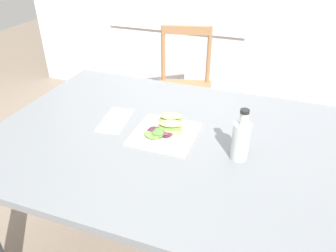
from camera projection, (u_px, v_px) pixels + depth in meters
dining_table at (162, 156)px, 1.37m from camera, size 1.39×1.03×0.74m
chair_wooden_far at (184, 88)px, 2.40m from camera, size 0.48×0.48×0.87m
plate_lunch at (165, 134)px, 1.31m from camera, size 0.25×0.25×0.01m
sandwich_half_front at (171, 127)px, 1.30m from camera, size 0.10×0.08×0.06m
sandwich_half_back at (171, 119)px, 1.35m from camera, size 0.10×0.08×0.06m
salad_mixed_greens at (156, 133)px, 1.28m from camera, size 0.13×0.11×0.03m
napkin_folded at (115, 120)px, 1.42m from camera, size 0.13×0.23×0.00m
fork_on_napkin at (117, 117)px, 1.43m from camera, size 0.05×0.19×0.00m
bottle_cold_brew at (240, 142)px, 1.15m from camera, size 0.06×0.06×0.20m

